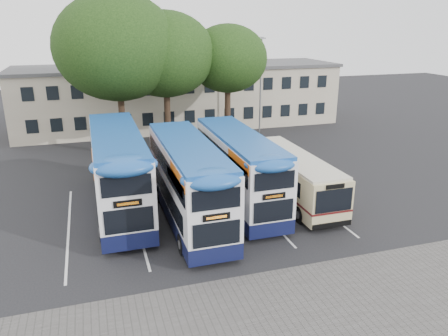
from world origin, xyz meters
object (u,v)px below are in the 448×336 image
lamp_post (261,82)px  tree_left (117,47)px  tree_mid (165,54)px  bus_dd_mid (188,179)px  bus_dd_left (118,168)px  bus_dd_right (239,166)px  bus_single (292,174)px  tree_right (228,59)px

lamp_post → tree_left: size_ratio=0.72×
tree_mid → bus_dd_mid: (-1.41, -13.72, -5.46)m
tree_mid → bus_dd_left: 13.31m
lamp_post → tree_mid: 9.68m
tree_left → bus_dd_left: tree_left is taller
tree_mid → bus_dd_right: tree_mid is taller
tree_left → bus_single: 16.62m
bus_dd_left → bus_single: size_ratio=1.18×
lamp_post → bus_dd_right: lamp_post is taller
tree_mid → tree_left: bearing=-173.9°
tree_left → bus_dd_right: size_ratio=1.22×
lamp_post → tree_right: bearing=-154.4°
tree_mid → bus_dd_right: 13.63m
bus_dd_mid → tree_right: bearing=64.5°
tree_right → bus_dd_left: bearing=-131.3°
bus_single → tree_right: bearing=89.9°
lamp_post → bus_dd_left: 19.40m
bus_dd_left → bus_dd_right: 6.86m
tree_left → bus_dd_mid: (2.27, -13.33, -6.09)m
lamp_post → bus_dd_left: size_ratio=0.82×
bus_dd_left → bus_single: bearing=-7.8°
bus_single → bus_dd_right: bearing=175.5°
tree_left → bus_dd_mid: bearing=-80.3°
lamp_post → bus_dd_mid: size_ratio=0.86×
lamp_post → bus_single: (-3.75, -14.71, -3.50)m
tree_left → bus_dd_mid: 14.83m
bus_dd_left → bus_single: 10.26m
bus_dd_left → bus_dd_right: size_ratio=1.08×
bus_dd_mid → bus_dd_right: 3.61m
tree_left → bus_dd_mid: tree_left is taller
tree_left → bus_dd_left: 12.38m
tree_mid → bus_dd_left: size_ratio=1.01×
tree_mid → bus_dd_left: bearing=-113.5°
tree_right → bus_dd_left: tree_right is taller
bus_dd_left → tree_mid: bearing=66.5°
tree_right → bus_single: size_ratio=1.09×
tree_left → tree_mid: (3.68, 0.40, -0.62)m
bus_dd_left → bus_dd_right: bus_dd_left is taller
bus_dd_right → bus_single: size_ratio=1.09×
lamp_post → tree_left: (-12.70, -2.53, 3.42)m
lamp_post → bus_dd_mid: (-10.43, -15.86, -2.66)m
tree_left → bus_dd_right: 14.53m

